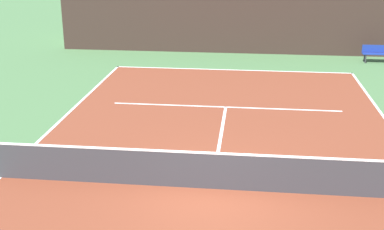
{
  "coord_description": "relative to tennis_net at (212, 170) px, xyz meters",
  "views": [
    {
      "loc": [
        0.8,
        -11.13,
        5.81
      ],
      "look_at": [
        -0.72,
        2.0,
        1.2
      ],
      "focal_mm": 47.54,
      "sensor_mm": 36.0,
      "label": 1
    }
  ],
  "objects": [
    {
      "name": "tennis_net",
      "position": [
        0.0,
        0.0,
        0.0
      ],
      "size": [
        11.08,
        0.08,
        1.07
      ],
      "color": "black",
      "rests_on": "court_surface"
    },
    {
      "name": "ground_plane",
      "position": [
        0.0,
        0.0,
        -0.51
      ],
      "size": [
        80.0,
        80.0,
        0.0
      ],
      "primitive_type": "plane",
      "color": "#477042"
    },
    {
      "name": "back_wall",
      "position": [
        0.0,
        15.8,
        0.97
      ],
      "size": [
        18.85,
        0.3,
        2.96
      ],
      "primitive_type": "cube",
      "color": "#33231E",
      "rests_on": "ground_plane"
    },
    {
      "name": "court_surface",
      "position": [
        0.0,
        0.0,
        -0.5
      ],
      "size": [
        11.0,
        24.0,
        0.01
      ],
      "primitive_type": "cube",
      "color": "brown",
      "rests_on": "ground_plane"
    },
    {
      "name": "player_bench",
      "position": [
        7.05,
        14.32,
        -0.0
      ],
      "size": [
        1.5,
        0.4,
        0.85
      ],
      "color": "navy",
      "rests_on": "ground_plane"
    },
    {
      "name": "centre_service_line",
      "position": [
        0.0,
        3.2,
        -0.5
      ],
      "size": [
        0.1,
        6.4,
        0.0
      ],
      "primitive_type": "cube",
      "color": "white",
      "rests_on": "court_surface"
    },
    {
      "name": "service_line_far",
      "position": [
        0.0,
        6.4,
        -0.5
      ],
      "size": [
        8.26,
        0.1,
        0.0
      ],
      "primitive_type": "cube",
      "color": "white",
      "rests_on": "court_surface"
    },
    {
      "name": "sideline_left",
      "position": [
        -5.45,
        0.0,
        -0.5
      ],
      "size": [
        0.1,
        24.0,
        0.0
      ],
      "primitive_type": "cube",
      "color": "white",
      "rests_on": "court_surface"
    },
    {
      "name": "stands_tier_upper",
      "position": [
        0.0,
        19.55,
        1.63
      ],
      "size": [
        18.85,
        2.4,
        4.27
      ],
      "primitive_type": "cube",
      "color": "#9E9E99",
      "rests_on": "ground_plane"
    },
    {
      "name": "stands_tier_lower",
      "position": [
        0.0,
        17.15,
        1.22
      ],
      "size": [
        18.85,
        2.4,
        3.46
      ],
      "primitive_type": "cube",
      "color": "#9E9E99",
      "rests_on": "ground_plane"
    },
    {
      "name": "baseline_far",
      "position": [
        0.0,
        11.95,
        -0.5
      ],
      "size": [
        11.0,
        0.1,
        0.0
      ],
      "primitive_type": "cube",
      "color": "white",
      "rests_on": "court_surface"
    }
  ]
}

